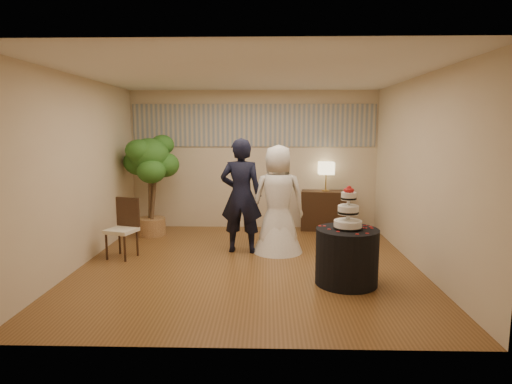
{
  "coord_description": "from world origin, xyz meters",
  "views": [
    {
      "loc": [
        0.27,
        -6.24,
        2.04
      ],
      "look_at": [
        0.1,
        0.4,
        1.05
      ],
      "focal_mm": 30.0,
      "sensor_mm": 36.0,
      "label": 1
    }
  ],
  "objects_px": {
    "table_lamp": "(326,177)",
    "side_chair": "(121,229)",
    "ficus_tree": "(150,185)",
    "bride": "(278,199)",
    "groom": "(241,196)",
    "cake_table": "(347,256)",
    "wedding_cake": "(348,208)",
    "console": "(325,210)"
  },
  "relations": [
    {
      "from": "wedding_cake",
      "to": "side_chair",
      "type": "xyz_separation_m",
      "value": [
        -3.35,
        1.06,
        -0.55
      ]
    },
    {
      "from": "table_lamp",
      "to": "console",
      "type": "bearing_deg",
      "value": 0.0
    },
    {
      "from": "ficus_tree",
      "to": "bride",
      "type": "bearing_deg",
      "value": -23.69
    },
    {
      "from": "cake_table",
      "to": "side_chair",
      "type": "xyz_separation_m",
      "value": [
        -3.35,
        1.06,
        0.1
      ]
    },
    {
      "from": "groom",
      "to": "ficus_tree",
      "type": "height_order",
      "value": "ficus_tree"
    },
    {
      "from": "side_chair",
      "to": "cake_table",
      "type": "bearing_deg",
      "value": -0.72
    },
    {
      "from": "bride",
      "to": "side_chair",
      "type": "relative_size",
      "value": 1.89
    },
    {
      "from": "console",
      "to": "table_lamp",
      "type": "distance_m",
      "value": 0.69
    },
    {
      "from": "groom",
      "to": "side_chair",
      "type": "height_order",
      "value": "groom"
    },
    {
      "from": "bride",
      "to": "wedding_cake",
      "type": "xyz_separation_m",
      "value": [
        0.87,
        -1.46,
        0.13
      ]
    },
    {
      "from": "groom",
      "to": "table_lamp",
      "type": "relative_size",
      "value": 3.26
    },
    {
      "from": "bride",
      "to": "side_chair",
      "type": "height_order",
      "value": "bride"
    },
    {
      "from": "bride",
      "to": "ficus_tree",
      "type": "height_order",
      "value": "ficus_tree"
    },
    {
      "from": "groom",
      "to": "cake_table",
      "type": "distance_m",
      "value": 2.15
    },
    {
      "from": "cake_table",
      "to": "table_lamp",
      "type": "xyz_separation_m",
      "value": [
        0.13,
        3.05,
        0.72
      ]
    },
    {
      "from": "groom",
      "to": "ficus_tree",
      "type": "xyz_separation_m",
      "value": [
        -1.79,
        1.07,
        0.04
      ]
    },
    {
      "from": "groom",
      "to": "console",
      "type": "height_order",
      "value": "groom"
    },
    {
      "from": "bride",
      "to": "side_chair",
      "type": "distance_m",
      "value": 2.55
    },
    {
      "from": "groom",
      "to": "table_lamp",
      "type": "height_order",
      "value": "groom"
    },
    {
      "from": "table_lamp",
      "to": "side_chair",
      "type": "distance_m",
      "value": 4.05
    },
    {
      "from": "bride",
      "to": "ficus_tree",
      "type": "distance_m",
      "value": 2.62
    },
    {
      "from": "console",
      "to": "side_chair",
      "type": "relative_size",
      "value": 1.01
    },
    {
      "from": "wedding_cake",
      "to": "groom",
      "type": "bearing_deg",
      "value": 135.56
    },
    {
      "from": "groom",
      "to": "console",
      "type": "distance_m",
      "value": 2.33
    },
    {
      "from": "table_lamp",
      "to": "side_chair",
      "type": "xyz_separation_m",
      "value": [
        -3.48,
        -1.99,
        -0.62
      ]
    },
    {
      "from": "groom",
      "to": "wedding_cake",
      "type": "xyz_separation_m",
      "value": [
        1.48,
        -1.45,
        0.08
      ]
    },
    {
      "from": "ficus_tree",
      "to": "groom",
      "type": "bearing_deg",
      "value": -30.75
    },
    {
      "from": "table_lamp",
      "to": "side_chair",
      "type": "relative_size",
      "value": 0.61
    },
    {
      "from": "groom",
      "to": "cake_table",
      "type": "relative_size",
      "value": 2.31
    },
    {
      "from": "cake_table",
      "to": "table_lamp",
      "type": "bearing_deg",
      "value": 87.64
    },
    {
      "from": "console",
      "to": "side_chair",
      "type": "xyz_separation_m",
      "value": [
        -3.48,
        -1.99,
        0.07
      ]
    },
    {
      "from": "wedding_cake",
      "to": "console",
      "type": "bearing_deg",
      "value": 87.64
    },
    {
      "from": "groom",
      "to": "bride",
      "type": "distance_m",
      "value": 0.61
    },
    {
      "from": "groom",
      "to": "ficus_tree",
      "type": "bearing_deg",
      "value": -25.22
    },
    {
      "from": "bride",
      "to": "side_chair",
      "type": "bearing_deg",
      "value": 4.5
    },
    {
      "from": "table_lamp",
      "to": "ficus_tree",
      "type": "height_order",
      "value": "ficus_tree"
    },
    {
      "from": "bride",
      "to": "wedding_cake",
      "type": "distance_m",
      "value": 1.71
    },
    {
      "from": "groom",
      "to": "side_chair",
      "type": "relative_size",
      "value": 2.0
    },
    {
      "from": "wedding_cake",
      "to": "table_lamp",
      "type": "bearing_deg",
      "value": 87.64
    },
    {
      "from": "groom",
      "to": "ficus_tree",
      "type": "distance_m",
      "value": 2.09
    },
    {
      "from": "ficus_tree",
      "to": "side_chair",
      "type": "bearing_deg",
      "value": -93.11
    },
    {
      "from": "bride",
      "to": "ficus_tree",
      "type": "xyz_separation_m",
      "value": [
        -2.4,
        1.05,
        0.09
      ]
    }
  ]
}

